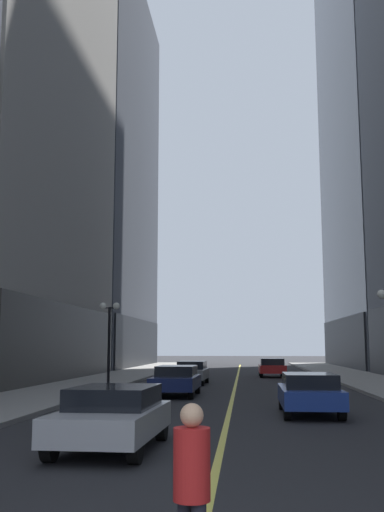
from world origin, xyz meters
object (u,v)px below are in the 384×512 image
(car_blue, at_px, (309,392))
(pedestrian_in_red_jacket, at_px, (192,482))
(car_red, at_px, (272,367))
(car_silver, at_px, (113,415))
(car_grey, at_px, (192,372))
(car_navy, at_px, (176,379))
(street_lamp_left_far, at_px, (109,325))

(car_blue, distance_m, pedestrian_in_red_jacket, 14.66)
(car_red, bearing_deg, car_silver, -98.75)
(car_red, distance_m, pedestrian_in_red_jacket, 38.63)
(car_grey, bearing_deg, car_blue, -71.57)
(car_grey, distance_m, pedestrian_in_red_jacket, 29.97)
(car_silver, bearing_deg, car_blue, 55.04)
(car_blue, bearing_deg, car_red, 90.27)
(car_navy, bearing_deg, car_grey, 90.17)
(car_blue, height_order, street_lamp_left_far, street_lamp_left_far)
(car_silver, height_order, car_navy, same)
(car_grey, bearing_deg, pedestrian_in_red_jacket, -85.06)
(car_grey, bearing_deg, car_navy, -89.83)
(car_navy, height_order, street_lamp_left_far, street_lamp_left_far)
(pedestrian_in_red_jacket, bearing_deg, car_silver, 107.59)
(car_blue, xyz_separation_m, pedestrian_in_red_jacket, (-2.56, -14.44, 0.25))
(car_silver, relative_size, car_blue, 0.94)
(car_silver, bearing_deg, pedestrian_in_red_jacket, -72.41)
(car_blue, height_order, car_grey, same)
(car_silver, xyz_separation_m, street_lamp_left_far, (-4.10, 17.63, 2.54))
(car_blue, bearing_deg, pedestrian_in_red_jacket, -100.05)
(car_blue, xyz_separation_m, car_navy, (-5.11, 7.01, 0.00))
(car_grey, bearing_deg, car_silver, -89.41)
(street_lamp_left_far, bearing_deg, car_silver, -76.92)
(car_silver, height_order, pedestrian_in_red_jacket, pedestrian_in_red_jacket)
(car_silver, distance_m, pedestrian_in_red_jacket, 7.78)
(car_navy, relative_size, car_grey, 1.05)
(car_silver, height_order, street_lamp_left_far, street_lamp_left_far)
(car_blue, distance_m, car_red, 24.12)
(car_navy, height_order, car_grey, same)
(car_blue, relative_size, pedestrian_in_red_jacket, 2.68)
(car_silver, relative_size, car_red, 1.04)
(car_blue, relative_size, car_grey, 1.07)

